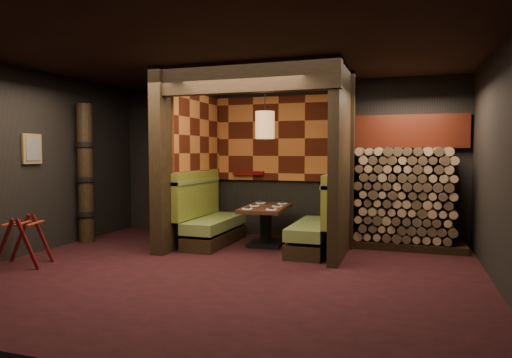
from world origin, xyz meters
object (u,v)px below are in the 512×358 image
Objects in this scene: pendant_lamp at (265,125)px; totem_column at (85,174)px; luggage_rack at (24,239)px; booth_bench_left at (209,221)px; booth_bench_right at (319,226)px; dining_table at (266,220)px; firewood_stack at (410,198)px.

pendant_lamp is 0.44× the size of totem_column.
totem_column is (-0.28, 1.64, 0.82)m from luggage_rack.
booth_bench_right is at bearing 0.00° from booth_bench_left.
totem_column is (-3.06, -0.65, -0.83)m from pendant_lamp.
dining_table is 1.58m from pendant_lamp.
booth_bench_left reaches higher than dining_table.
luggage_rack is at bearing -150.23° from firewood_stack.
pendant_lamp reaches higher than dining_table.
booth_bench_left is at bearing 50.44° from luggage_rack.
booth_bench_left is at bearing 14.75° from totem_column.
totem_column is at bearing -165.25° from booth_bench_left.
booth_bench_right is 1.58m from firewood_stack.
totem_column is at bearing -168.00° from pendant_lamp.
pendant_lamp is 3.23m from totem_column.
firewood_stack is at bearing 29.77° from luggage_rack.
luggage_rack is at bearing -129.56° from booth_bench_left.
booth_bench_right is 0.94m from dining_table.
pendant_lamp is at bearing -90.00° from dining_table.
firewood_stack is at bearing 13.19° from totem_column.
booth_bench_right is at bearing -9.16° from dining_table.
booth_bench_right is 1.51× the size of pendant_lamp.
totem_column reaches higher than booth_bench_left.
dining_table is at bearing 12.89° from totem_column.
dining_table is 1.67× the size of luggage_rack.
pendant_lamp reaches higher than luggage_rack.
firewood_stack is at bearing 12.17° from booth_bench_left.
dining_table is at bearing -166.42° from firewood_stack.
totem_column is at bearing 99.56° from luggage_rack.
pendant_lamp is at bearing 173.88° from booth_bench_right.
totem_column is at bearing -167.11° from dining_table.
dining_table is 3.63m from luggage_rack.
booth_bench_left is 3.35m from firewood_stack.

